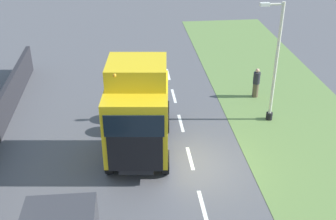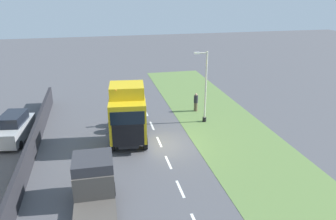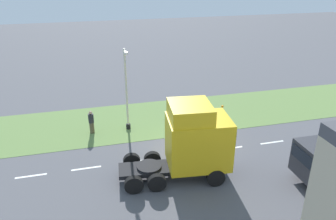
{
  "view_description": "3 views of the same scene",
  "coord_description": "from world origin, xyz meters",
  "px_view_note": "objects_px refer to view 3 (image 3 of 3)",
  "views": [
    {
      "loc": [
        2.64,
        14.85,
        10.97
      ],
      "look_at": [
        0.81,
        -2.63,
        1.5
      ],
      "focal_mm": 45.0,
      "sensor_mm": 36.0,
      "label": 1
    },
    {
      "loc": [
        4.28,
        21.52,
        11.13
      ],
      "look_at": [
        -0.99,
        -2.02,
        2.05
      ],
      "focal_mm": 35.0,
      "sensor_mm": 36.0,
      "label": 2
    },
    {
      "loc": [
        17.69,
        -6.51,
        11.4
      ],
      "look_at": [
        -2.69,
        -1.19,
        2.12
      ],
      "focal_mm": 35.0,
      "sensor_mm": 36.0,
      "label": 3
    }
  ],
  "objects_px": {
    "lorry_cab": "(194,141)",
    "lamp_post": "(127,95)",
    "flatbed_truck": "(326,162)",
    "pedestrian": "(91,122)"
  },
  "relations": [
    {
      "from": "flatbed_truck",
      "to": "pedestrian",
      "type": "height_order",
      "value": "flatbed_truck"
    },
    {
      "from": "lorry_cab",
      "to": "flatbed_truck",
      "type": "bearing_deg",
      "value": 75.54
    },
    {
      "from": "pedestrian",
      "to": "flatbed_truck",
      "type": "bearing_deg",
      "value": 52.47
    },
    {
      "from": "lorry_cab",
      "to": "lamp_post",
      "type": "height_order",
      "value": "lamp_post"
    },
    {
      "from": "flatbed_truck",
      "to": "lamp_post",
      "type": "height_order",
      "value": "lamp_post"
    },
    {
      "from": "flatbed_truck",
      "to": "lamp_post",
      "type": "relative_size",
      "value": 0.99
    },
    {
      "from": "lamp_post",
      "to": "pedestrian",
      "type": "xyz_separation_m",
      "value": [
        -0.11,
        -2.7,
        -1.96
      ]
    },
    {
      "from": "lamp_post",
      "to": "pedestrian",
      "type": "relative_size",
      "value": 3.51
    },
    {
      "from": "lorry_cab",
      "to": "pedestrian",
      "type": "distance_m",
      "value": 9.01
    },
    {
      "from": "lamp_post",
      "to": "flatbed_truck",
      "type": "bearing_deg",
      "value": 45.89
    }
  ]
}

